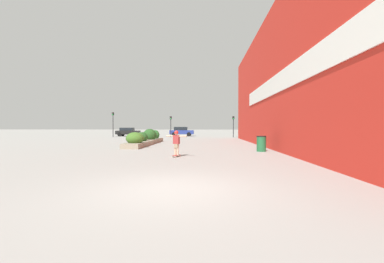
{
  "coord_description": "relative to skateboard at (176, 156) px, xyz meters",
  "views": [
    {
      "loc": [
        0.9,
        -6.46,
        1.57
      ],
      "look_at": [
        -0.37,
        17.43,
        1.15
      ],
      "focal_mm": 24.0,
      "sensor_mm": 36.0,
      "label": 1
    }
  ],
  "objects": [
    {
      "name": "ground_plane",
      "position": [
        0.63,
        -6.9,
        -0.07
      ],
      "size": [
        300.0,
        300.0,
        0.0
      ],
      "primitive_type": "plane",
      "color": "gray"
    },
    {
      "name": "building_wall_right",
      "position": [
        6.39,
        6.51,
        4.9
      ],
      "size": [
        0.67,
        32.65,
        9.94
      ],
      "color": "red",
      "rests_on": "ground_plane"
    },
    {
      "name": "planter_box",
      "position": [
        -3.85,
        9.52,
        0.4
      ],
      "size": [
        1.38,
        10.53,
        1.39
      ],
      "color": "gray",
      "rests_on": "ground_plane"
    },
    {
      "name": "skateboard",
      "position": [
        0.0,
        0.0,
        0.0
      ],
      "size": [
        0.44,
        0.66,
        0.09
      ],
      "rotation": [
        0.0,
        0.0,
        -0.39
      ],
      "color": "maroon",
      "rests_on": "ground_plane"
    },
    {
      "name": "skateboarder",
      "position": [
        -0.0,
        0.0,
        0.81
      ],
      "size": [
        1.15,
        0.53,
        1.3
      ],
      "rotation": [
        0.0,
        0.0,
        -0.39
      ],
      "color": "tan",
      "rests_on": "skateboard"
    },
    {
      "name": "trash_bin",
      "position": [
        5.11,
        3.29,
        0.43
      ],
      "size": [
        0.61,
        0.61,
        1.0
      ],
      "color": "#1E5B33",
      "rests_on": "ground_plane"
    },
    {
      "name": "car_leftmost",
      "position": [
        -11.68,
        29.51,
        0.7
      ],
      "size": [
        3.85,
        1.95,
        1.45
      ],
      "rotation": [
        0.0,
        0.0,
        -1.57
      ],
      "color": "black",
      "rests_on": "ground_plane"
    },
    {
      "name": "car_center_left",
      "position": [
        -2.59,
        30.48,
        0.76
      ],
      "size": [
        4.09,
        1.86,
        1.59
      ],
      "rotation": [
        0.0,
        0.0,
        -1.57
      ],
      "color": "navy",
      "rests_on": "ground_plane"
    },
    {
      "name": "traffic_light_left",
      "position": [
        -3.81,
        25.77,
        2.14
      ],
      "size": [
        0.28,
        0.3,
        3.22
      ],
      "color": "black",
      "rests_on": "ground_plane"
    },
    {
      "name": "traffic_light_right",
      "position": [
        5.71,
        25.51,
        2.13
      ],
      "size": [
        0.28,
        0.3,
        3.2
      ],
      "color": "black",
      "rests_on": "ground_plane"
    },
    {
      "name": "traffic_light_far_left",
      "position": [
        -12.75,
        25.49,
        2.52
      ],
      "size": [
        0.28,
        0.3,
        3.85
      ],
      "color": "black",
      "rests_on": "ground_plane"
    }
  ]
}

